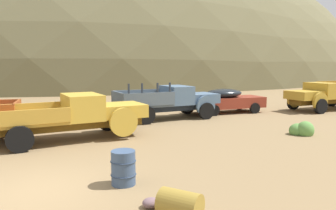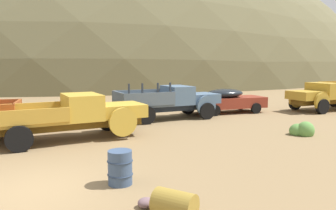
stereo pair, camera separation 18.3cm
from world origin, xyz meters
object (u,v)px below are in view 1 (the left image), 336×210
at_px(truck_mustard, 323,95).
at_px(oil_drum_spare, 123,168).
at_px(car_rust_red, 229,100).
at_px(truck_chalk_blue, 175,101).
at_px(oil_drum_tipped, 180,204).
at_px(truck_faded_yellow, 80,115).

distance_m(truck_mustard, oil_drum_spare, 18.25).
bearing_deg(oil_drum_spare, car_rust_red, 42.77).
xyz_separation_m(truck_chalk_blue, oil_drum_spare, (-5.90, -8.86, -0.55)).
relative_size(truck_mustard, oil_drum_tipped, 6.18).
bearing_deg(truck_mustard, oil_drum_tipped, 31.07).
bearing_deg(oil_drum_spare, truck_chalk_blue, 56.35).
height_order(car_rust_red, oil_drum_tipped, car_rust_red).
distance_m(truck_chalk_blue, car_rust_red, 4.25).
xyz_separation_m(truck_mustard, oil_drum_tipped, (-16.13, -9.83, -0.73)).
bearing_deg(truck_mustard, truck_faded_yellow, 5.54).
height_order(truck_mustard, oil_drum_spare, truck_mustard).
height_order(truck_faded_yellow, oil_drum_tipped, truck_faded_yellow).
height_order(truck_chalk_blue, oil_drum_tipped, truck_chalk_blue).
relative_size(truck_faded_yellow, car_rust_red, 1.27).
bearing_deg(oil_drum_tipped, truck_chalk_blue, 64.08).
xyz_separation_m(car_rust_red, truck_mustard, (6.49, -1.81, 0.20)).
relative_size(car_rust_red, oil_drum_spare, 5.70).
bearing_deg(truck_mustard, truck_chalk_blue, -7.31).
bearing_deg(oil_drum_tipped, car_rust_red, 50.39).
relative_size(truck_mustard, oil_drum_spare, 7.11).
height_order(car_rust_red, oil_drum_spare, car_rust_red).
bearing_deg(oil_drum_tipped, oil_drum_spare, 101.88).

